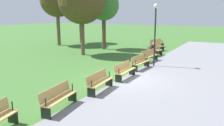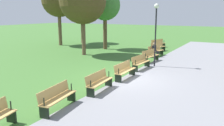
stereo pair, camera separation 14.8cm
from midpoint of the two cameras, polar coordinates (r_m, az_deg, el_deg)
ground_plane at (r=13.19m, az=3.65°, el=-3.79°), size 120.00×120.00×0.00m
path_paving at (r=12.36m, az=14.32°, el=-5.21°), size 40.16×5.60×0.01m
bench_0 at (r=25.43m, az=11.36°, el=4.75°), size 1.97×1.09×0.89m
bench_1 at (r=22.89m, az=11.33°, el=3.97°), size 1.98×0.98×0.89m
bench_2 at (r=20.36m, az=10.79°, el=3.02°), size 1.98×0.86×0.89m
bench_3 at (r=17.86m, az=9.54°, el=1.82°), size 1.97×0.73×0.89m
bench_4 at (r=15.42m, az=7.25°, el=0.29°), size 1.95×0.60×0.89m
bench_5 at (r=13.10m, az=3.40°, el=-1.73°), size 1.92×0.47×0.89m
bench_6 at (r=10.97m, az=-2.87°, el=-4.46°), size 1.95×0.60×0.89m
bench_7 at (r=9.18m, az=-12.82°, el=-8.07°), size 1.97×0.73×0.89m
person_seated at (r=20.01m, az=10.73°, el=3.32°), size 0.40×0.57×1.20m
tree_0 at (r=27.55m, az=-12.76°, el=14.74°), size 3.79×3.79×6.96m
tree_1 at (r=20.58m, az=-6.96°, el=14.89°), size 4.00×4.00×6.67m
tree_3 at (r=23.87m, az=-1.55°, el=13.87°), size 3.05×3.05×5.94m
tree_4 at (r=29.11m, az=-7.32°, el=12.59°), size 3.17×3.17×5.53m
lamp_post at (r=16.13m, az=10.95°, el=9.44°), size 0.32×0.32×4.23m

